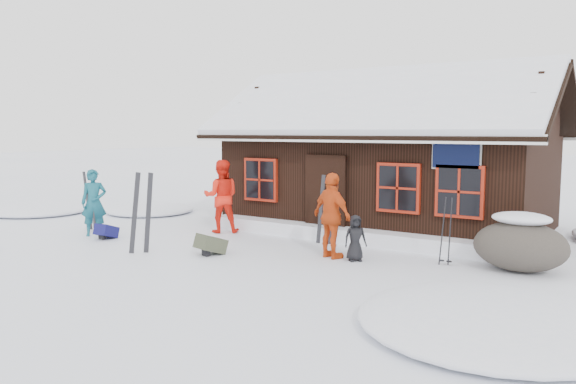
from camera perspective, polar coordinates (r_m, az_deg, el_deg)
name	(u,v)px	position (r m, az deg, el deg)	size (l,w,h in m)	color
ground	(236,250)	(12.60, -5.31, -5.93)	(120.00, 120.00, 0.00)	white
mountain_hut	(390,170)	(15.87, 10.34, 2.26)	(8.90, 6.09, 4.42)	black
snow_drift	(343,234)	(13.60, 5.64, -4.28)	(7.60, 0.60, 0.35)	white
snow_mounds	(341,245)	(13.23, 5.44, -5.34)	(20.60, 13.20, 0.48)	white
skier_teal	(94,203)	(14.98, -19.11, -1.02)	(0.62, 0.40, 1.69)	#155463
skier_orange_left	(221,196)	(14.72, -6.79, -0.43)	(0.92, 0.72, 1.90)	red
skier_orange_right	(332,216)	(11.69, 4.49, -2.41)	(1.05, 0.44, 1.79)	#D14815
skier_crouched	(355,238)	(11.55, 6.85, -4.66)	(0.46, 0.30, 0.95)	black
boulder	(520,244)	(11.51, 22.54, -4.94)	(1.73, 1.30, 1.01)	#48423A
ski_pair_left	(142,214)	(12.55, -14.66, -2.17)	(0.51, 0.33, 1.81)	black
ski_pair_mid	(91,202)	(15.92, -19.42, -0.94)	(0.50, 0.12, 1.62)	black
ski_pair_right	(326,211)	(13.16, 3.87, -1.91)	(0.49, 0.08, 1.67)	black
ski_poles	(446,232)	(11.52, 15.77, -3.95)	(0.25, 0.12, 1.40)	black
backpack_blue	(106,234)	(14.52, -17.96, -4.04)	(0.37, 0.49, 0.27)	#12124F
backpack_olive	(211,247)	(12.21, -7.85, -5.60)	(0.44, 0.58, 0.31)	#3D422F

